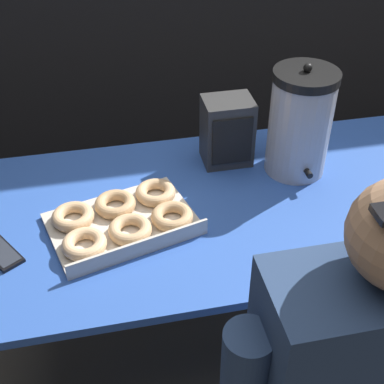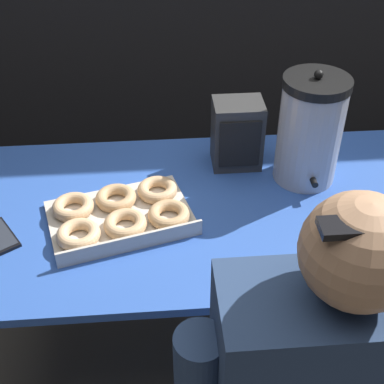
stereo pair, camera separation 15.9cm
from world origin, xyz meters
name	(u,v)px [view 2 (the right image)]	position (x,y,z in m)	size (l,w,h in m)	color
ground_plane	(216,345)	(0.00, 0.00, 0.00)	(12.00, 12.00, 0.00)	#4C473F
folding_table	(222,216)	(0.00, 0.00, 0.66)	(1.53, 0.78, 0.70)	#2D56B2
donut_box	(121,214)	(-0.31, -0.04, 0.72)	(0.47, 0.38, 0.05)	beige
coffee_urn	(310,130)	(0.28, 0.13, 0.88)	(0.20, 0.23, 0.38)	#B7B7BC
cell_phone	(0,236)	(-0.65, -0.09, 0.71)	(0.13, 0.16, 0.01)	black
space_heater	(237,134)	(0.07, 0.23, 0.81)	(0.16, 0.13, 0.23)	#333333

